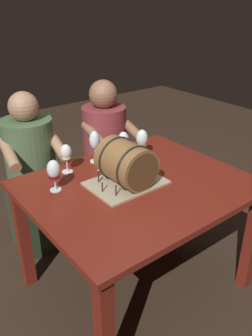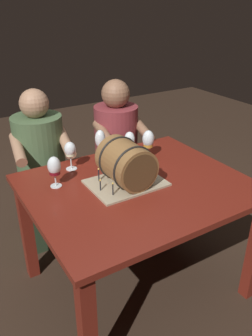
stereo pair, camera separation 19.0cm
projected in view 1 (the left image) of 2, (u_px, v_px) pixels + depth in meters
The scene contains 10 objects.
ground_plane at pixel (136, 282), 2.29m from camera, with size 8.00×8.00×0.00m, color #332319.
dining_table at pixel (137, 200), 2.00m from camera, with size 1.22×1.01×0.75m.
barrel_cake at pixel (126, 164), 1.89m from camera, with size 0.41×0.31×0.26m.
wine_glass_rose at pixel (123, 141), 2.21m from camera, with size 0.07×0.07×0.18m.
wine_glass_empty at pixel (95, 141), 2.15m from camera, with size 0.07×0.07×0.21m.
wine_glass_white at pixel (66, 153), 2.03m from camera, with size 0.07×0.07×0.18m.
wine_glass_red at pixel (54, 171), 1.83m from camera, with size 0.07×0.07×0.18m.
wine_glass_amber at pixel (142, 139), 2.22m from camera, with size 0.08×0.08×0.19m.
person_seated_left at pixel (34, 180), 2.42m from camera, with size 0.42×0.51×1.17m.
person_seated_right at pixel (105, 158), 2.76m from camera, with size 0.40×0.49×1.16m.
Camera 1 is at (-1.10, -1.30, 1.70)m, focal length 36.82 mm.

